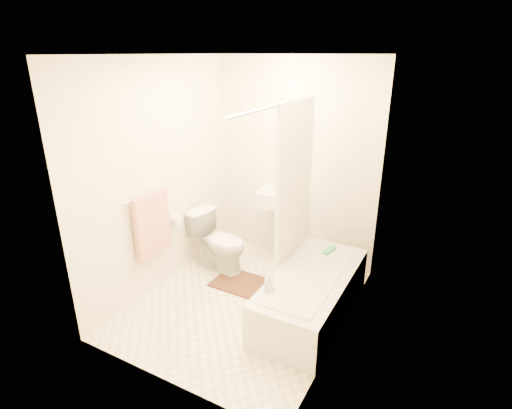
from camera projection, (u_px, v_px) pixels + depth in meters
The scene contains 17 objects.
floor at pixel (244, 302), 4.12m from camera, with size 2.40×2.40×0.00m, color beige.
ceiling at pixel (241, 54), 3.26m from camera, with size 2.40×2.40×0.00m, color white.
wall_back at pixel (295, 163), 4.67m from camera, with size 2.00×0.02×2.40m, color beige.
wall_left at pixel (160, 178), 4.14m from camera, with size 0.02×2.40×2.40m, color beige.
wall_right at pixel (349, 212), 3.24m from camera, with size 0.02×2.40×2.40m, color beige.
mirror at pixel (295, 138), 4.55m from camera, with size 0.40×0.03×0.55m, color white.
curtain_rod at pixel (279, 105), 3.35m from camera, with size 0.03×0.03×1.70m, color silver.
shower_curtain at pixel (295, 181), 3.96m from camera, with size 0.04×0.80×1.55m, color silver.
towel_bar at pixel (147, 194), 3.95m from camera, with size 0.02×0.02×0.60m, color silver.
towel at pixel (152, 225), 4.05m from camera, with size 0.06×0.45×0.66m, color #CC7266.
toilet_paper at pixel (176, 219), 4.38m from camera, with size 0.12×0.12×0.11m, color white.
toilet at pixel (219, 242), 4.65m from camera, with size 0.40×0.71×0.70m, color white.
sink at pixel (281, 222), 4.82m from camera, with size 0.50×0.40×0.98m, color silver, non-canonical shape.
bathtub at pixel (312, 294), 3.88m from camera, with size 0.67×1.53×0.43m, color silver, non-canonical shape.
bath_mat at pixel (241, 283), 4.45m from camera, with size 0.60×0.45×0.02m, color #53271B.
soap_bottle at pixel (269, 282), 3.53m from camera, with size 0.08×0.08×0.17m, color white.
scrub_brush at pixel (329, 251), 4.23m from camera, with size 0.06×0.20×0.04m, color #38B46B.
Camera 1 is at (1.77, -3.00, 2.42)m, focal length 28.00 mm.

